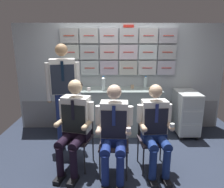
{
  "coord_description": "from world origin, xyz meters",
  "views": [
    {
      "loc": [
        -0.22,
        -2.86,
        1.85
      ],
      "look_at": [
        -0.19,
        0.3,
        1.02
      ],
      "focal_mm": 33.54,
      "sensor_mm": 36.0,
      "label": 1
    }
  ],
  "objects_px": {
    "folding_chair_left": "(79,131)",
    "crew_member_center": "(114,128)",
    "crew_member_standing": "(64,87)",
    "service_trolley": "(186,112)",
    "crew_member_left": "(74,122)",
    "folding_chair_center": "(114,136)",
    "sparkling_bottle_green": "(71,81)",
    "paper_cup_tan": "(89,89)",
    "folding_chair_right": "(152,132)",
    "crew_member_right": "(156,126)"
  },
  "relations": [
    {
      "from": "crew_member_center",
      "to": "crew_member_standing",
      "type": "bearing_deg",
      "value": 134.65
    },
    {
      "from": "crew_member_left",
      "to": "sparkling_bottle_green",
      "type": "relative_size",
      "value": 4.18
    },
    {
      "from": "service_trolley",
      "to": "crew_member_left",
      "type": "distance_m",
      "value": 2.31
    },
    {
      "from": "folding_chair_right",
      "to": "crew_member_right",
      "type": "bearing_deg",
      "value": -85.5
    },
    {
      "from": "crew_member_center",
      "to": "service_trolley",
      "type": "bearing_deg",
      "value": 42.18
    },
    {
      "from": "folding_chair_center",
      "to": "crew_member_left",
      "type": "bearing_deg",
      "value": 177.03
    },
    {
      "from": "crew_member_left",
      "to": "folding_chair_center",
      "type": "relative_size",
      "value": 1.55
    },
    {
      "from": "sparkling_bottle_green",
      "to": "paper_cup_tan",
      "type": "height_order",
      "value": "sparkling_bottle_green"
    },
    {
      "from": "folding_chair_left",
      "to": "crew_member_center",
      "type": "relative_size",
      "value": 0.66
    },
    {
      "from": "crew_member_standing",
      "to": "sparkling_bottle_green",
      "type": "height_order",
      "value": "crew_member_standing"
    },
    {
      "from": "crew_member_right",
      "to": "crew_member_standing",
      "type": "xyz_separation_m",
      "value": [
        -1.39,
        0.72,
        0.39
      ]
    },
    {
      "from": "folding_chair_left",
      "to": "crew_member_center",
      "type": "xyz_separation_m",
      "value": [
        0.51,
        -0.34,
        0.19
      ]
    },
    {
      "from": "folding_chair_right",
      "to": "crew_member_right",
      "type": "relative_size",
      "value": 0.67
    },
    {
      "from": "folding_chair_right",
      "to": "sparkling_bottle_green",
      "type": "relative_size",
      "value": 2.69
    },
    {
      "from": "sparkling_bottle_green",
      "to": "paper_cup_tan",
      "type": "distance_m",
      "value": 0.41
    },
    {
      "from": "folding_chair_left",
      "to": "sparkling_bottle_green",
      "type": "bearing_deg",
      "value": 104.61
    },
    {
      "from": "crew_member_center",
      "to": "crew_member_right",
      "type": "bearing_deg",
      "value": 10.76
    },
    {
      "from": "crew_member_center",
      "to": "folding_chair_left",
      "type": "bearing_deg",
      "value": 146.36
    },
    {
      "from": "folding_chair_center",
      "to": "crew_member_right",
      "type": "bearing_deg",
      "value": -4.96
    },
    {
      "from": "crew_member_left",
      "to": "sparkling_bottle_green",
      "type": "height_order",
      "value": "crew_member_left"
    },
    {
      "from": "crew_member_left",
      "to": "folding_chair_right",
      "type": "bearing_deg",
      "value": 4.23
    },
    {
      "from": "paper_cup_tan",
      "to": "service_trolley",
      "type": "bearing_deg",
      "value": 1.33
    },
    {
      "from": "service_trolley",
      "to": "crew_member_center",
      "type": "xyz_separation_m",
      "value": [
        -1.45,
        -1.31,
        0.24
      ]
    },
    {
      "from": "crew_member_left",
      "to": "crew_member_standing",
      "type": "distance_m",
      "value": 0.78
    },
    {
      "from": "crew_member_right",
      "to": "folding_chair_center",
      "type": "bearing_deg",
      "value": 175.04
    },
    {
      "from": "crew_member_left",
      "to": "folding_chair_right",
      "type": "relative_size",
      "value": 1.55
    },
    {
      "from": "service_trolley",
      "to": "sparkling_bottle_green",
      "type": "distance_m",
      "value": 2.33
    },
    {
      "from": "crew_member_left",
      "to": "folding_chair_center",
      "type": "bearing_deg",
      "value": -2.97
    },
    {
      "from": "service_trolley",
      "to": "folding_chair_left",
      "type": "relative_size",
      "value": 1.03
    },
    {
      "from": "folding_chair_left",
      "to": "paper_cup_tan",
      "type": "bearing_deg",
      "value": 86.03
    },
    {
      "from": "crew_member_center",
      "to": "sparkling_bottle_green",
      "type": "xyz_separation_m",
      "value": [
        -0.8,
        1.44,
        0.35
      ]
    },
    {
      "from": "crew_member_standing",
      "to": "paper_cup_tan",
      "type": "relative_size",
      "value": 26.45
    },
    {
      "from": "folding_chair_left",
      "to": "crew_member_left",
      "type": "distance_m",
      "value": 0.26
    },
    {
      "from": "sparkling_bottle_green",
      "to": "folding_chair_left",
      "type": "bearing_deg",
      "value": -75.39
    },
    {
      "from": "crew_member_right",
      "to": "sparkling_bottle_green",
      "type": "height_order",
      "value": "crew_member_right"
    },
    {
      "from": "folding_chair_left",
      "to": "folding_chair_center",
      "type": "relative_size",
      "value": 1.0
    },
    {
      "from": "folding_chair_center",
      "to": "service_trolley",
      "type": "bearing_deg",
      "value": 38.74
    },
    {
      "from": "folding_chair_right",
      "to": "crew_member_standing",
      "type": "bearing_deg",
      "value": 158.05
    },
    {
      "from": "crew_member_center",
      "to": "crew_member_standing",
      "type": "distance_m",
      "value": 1.22
    },
    {
      "from": "folding_chair_center",
      "to": "sparkling_bottle_green",
      "type": "height_order",
      "value": "sparkling_bottle_green"
    },
    {
      "from": "crew_member_left",
      "to": "sparkling_bottle_green",
      "type": "bearing_deg",
      "value": 101.18
    },
    {
      "from": "crew_member_left",
      "to": "folding_chair_left",
      "type": "bearing_deg",
      "value": 75.26
    },
    {
      "from": "crew_member_left",
      "to": "crew_member_right",
      "type": "distance_m",
      "value": 1.13
    },
    {
      "from": "crew_member_standing",
      "to": "sparkling_bottle_green",
      "type": "bearing_deg",
      "value": 88.17
    },
    {
      "from": "service_trolley",
      "to": "folding_chair_right",
      "type": "relative_size",
      "value": 1.03
    },
    {
      "from": "service_trolley",
      "to": "folding_chair_right",
      "type": "distance_m",
      "value": 1.37
    },
    {
      "from": "crew_member_right",
      "to": "crew_member_standing",
      "type": "bearing_deg",
      "value": 152.78
    },
    {
      "from": "folding_chair_left",
      "to": "crew_member_left",
      "type": "bearing_deg",
      "value": -104.74
    },
    {
      "from": "folding_chair_right",
      "to": "sparkling_bottle_green",
      "type": "xyz_separation_m",
      "value": [
        -1.36,
        1.17,
        0.54
      ]
    },
    {
      "from": "service_trolley",
      "to": "sparkling_bottle_green",
      "type": "height_order",
      "value": "sparkling_bottle_green"
    }
  ]
}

